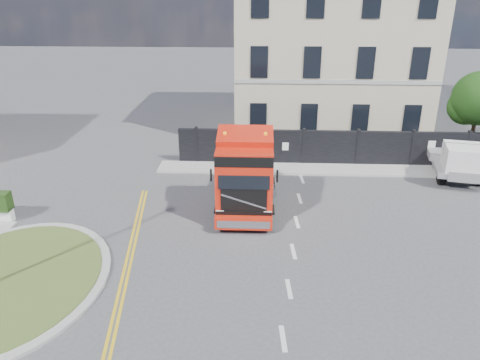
{
  "coord_description": "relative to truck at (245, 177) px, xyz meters",
  "views": [
    {
      "loc": [
        1.62,
        -15.94,
        9.55
      ],
      "look_at": [
        0.77,
        2.3,
        1.8
      ],
      "focal_mm": 35.0,
      "sensor_mm": 36.0,
      "label": 1
    }
  ],
  "objects": [
    {
      "name": "truck",
      "position": [
        0.0,
        0.0,
        0.0
      ],
      "size": [
        2.39,
        6.27,
        3.75
      ],
      "rotation": [
        0.0,
        0.0,
        0.01
      ],
      "color": "black",
      "rests_on": "ground"
    },
    {
      "name": "flatbed_pickup",
      "position": [
        10.86,
        4.09,
        -0.56
      ],
      "size": [
        2.9,
        5.29,
        2.07
      ],
      "rotation": [
        0.0,
        0.0,
        -0.2
      ],
      "color": "slate",
      "rests_on": "ground"
    },
    {
      "name": "georgian_building",
      "position": [
        5.03,
        13.54,
        4.09
      ],
      "size": [
        12.3,
        10.3,
        12.8
      ],
      "color": "#B8AD92",
      "rests_on": "ground"
    },
    {
      "name": "ground",
      "position": [
        -0.97,
        -2.96,
        -1.68
      ],
      "size": [
        120.0,
        120.0,
        0.0
      ],
      "primitive_type": "plane",
      "color": "#424244",
      "rests_on": "ground"
    },
    {
      "name": "pavement_far",
      "position": [
        5.03,
        5.14,
        -1.62
      ],
      "size": [
        20.0,
        1.6,
        0.12
      ],
      "primitive_type": "cube",
      "color": "#999994",
      "rests_on": "ground"
    },
    {
      "name": "hoarding_fence",
      "position": [
        5.58,
        6.04,
        -0.68
      ],
      "size": [
        18.8,
        0.25,
        2.0
      ],
      "color": "black",
      "rests_on": "ground"
    },
    {
      "name": "tree",
      "position": [
        13.41,
        9.14,
        1.37
      ],
      "size": [
        3.2,
        3.2,
        4.8
      ],
      "color": "#382619",
      "rests_on": "ground"
    },
    {
      "name": "traffic_island",
      "position": [
        -7.97,
        -5.96,
        -1.6
      ],
      "size": [
        6.8,
        6.8,
        0.17
      ],
      "color": "#999994",
      "rests_on": "ground"
    }
  ]
}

